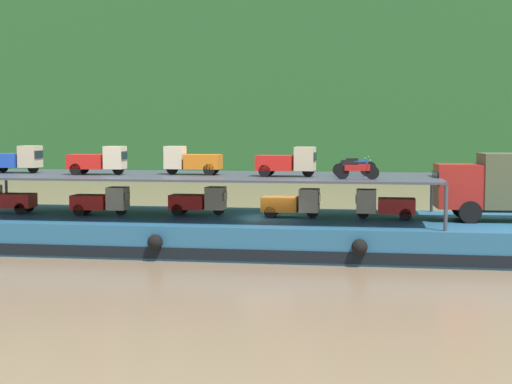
{
  "coord_description": "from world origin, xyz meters",
  "views": [
    {
      "loc": [
        4.87,
        -34.93,
        5.57
      ],
      "look_at": [
        -0.67,
        0.0,
        2.7
      ],
      "focal_mm": 52.1,
      "sensor_mm": 36.0,
      "label": 1
    }
  ],
  "objects_px": {
    "mini_truck_lower_aft": "(101,201)",
    "mini_truck_lower_bow": "(384,204)",
    "mini_truck_upper_stern": "(15,159)",
    "mini_truck_upper_bow": "(287,162)",
    "mini_truck_upper_fore": "(192,160)",
    "mini_truck_upper_mid": "(98,160)",
    "motorcycle_upper_centre": "(353,167)",
    "mini_truck_lower_fore": "(292,203)",
    "motorcycle_upper_port": "(357,169)",
    "cargo_barge": "(270,233)",
    "motorcycle_upper_stbd": "(357,165)",
    "mini_truck_lower_mid": "(199,201)",
    "mini_truck_lower_stern": "(6,199)"
  },
  "relations": [
    {
      "from": "mini_truck_upper_mid",
      "to": "motorcycle_upper_centre",
      "type": "bearing_deg",
      "value": 2.64
    },
    {
      "from": "mini_truck_lower_mid",
      "to": "mini_truck_upper_bow",
      "type": "distance_m",
      "value": 5.06
    },
    {
      "from": "mini_truck_upper_mid",
      "to": "mini_truck_upper_fore",
      "type": "distance_m",
      "value": 4.55
    },
    {
      "from": "mini_truck_lower_aft",
      "to": "motorcycle_upper_centre",
      "type": "height_order",
      "value": "motorcycle_upper_centre"
    },
    {
      "from": "motorcycle_upper_centre",
      "to": "motorcycle_upper_stbd",
      "type": "relative_size",
      "value": 1.0
    },
    {
      "from": "mini_truck_upper_mid",
      "to": "motorcycle_upper_stbd",
      "type": "height_order",
      "value": "mini_truck_upper_mid"
    },
    {
      "from": "cargo_barge",
      "to": "motorcycle_upper_port",
      "type": "xyz_separation_m",
      "value": [
        4.16,
        -2.29,
        3.18
      ]
    },
    {
      "from": "mini_truck_upper_fore",
      "to": "mini_truck_lower_mid",
      "type": "bearing_deg",
      "value": 58.57
    },
    {
      "from": "mini_truck_lower_bow",
      "to": "mini_truck_upper_mid",
      "type": "relative_size",
      "value": 1.0
    },
    {
      "from": "mini_truck_upper_mid",
      "to": "motorcycle_upper_centre",
      "type": "xyz_separation_m",
      "value": [
        12.24,
        0.57,
        -0.26
      ]
    },
    {
      "from": "mini_truck_upper_bow",
      "to": "mini_truck_lower_stern",
      "type": "bearing_deg",
      "value": 177.99
    },
    {
      "from": "mini_truck_lower_mid",
      "to": "motorcycle_upper_stbd",
      "type": "bearing_deg",
      "value": 13.27
    },
    {
      "from": "motorcycle_upper_stbd",
      "to": "mini_truck_upper_bow",
      "type": "bearing_deg",
      "value": -136.38
    },
    {
      "from": "mini_truck_lower_fore",
      "to": "mini_truck_upper_stern",
      "type": "bearing_deg",
      "value": 179.22
    },
    {
      "from": "mini_truck_upper_mid",
      "to": "motorcycle_upper_port",
      "type": "xyz_separation_m",
      "value": [
        12.49,
        -1.74,
        -0.26
      ]
    },
    {
      "from": "mini_truck_upper_fore",
      "to": "mini_truck_upper_bow",
      "type": "relative_size",
      "value": 0.98
    },
    {
      "from": "mini_truck_lower_fore",
      "to": "mini_truck_upper_stern",
      "type": "relative_size",
      "value": 1.0
    },
    {
      "from": "mini_truck_lower_aft",
      "to": "mini_truck_lower_stern",
      "type": "bearing_deg",
      "value": 178.23
    },
    {
      "from": "mini_truck_upper_stern",
      "to": "motorcycle_upper_stbd",
      "type": "height_order",
      "value": "mini_truck_upper_stern"
    },
    {
      "from": "cargo_barge",
      "to": "mini_truck_lower_fore",
      "type": "relative_size",
      "value": 11.78
    },
    {
      "from": "mini_truck_lower_fore",
      "to": "mini_truck_upper_bow",
      "type": "xyz_separation_m",
      "value": [
        -0.15,
        -0.74,
        2.0
      ]
    },
    {
      "from": "mini_truck_upper_fore",
      "to": "motorcycle_upper_stbd",
      "type": "distance_m",
      "value": 8.18
    },
    {
      "from": "mini_truck_lower_aft",
      "to": "mini_truck_upper_stern",
      "type": "bearing_deg",
      "value": 173.03
    },
    {
      "from": "cargo_barge",
      "to": "motorcycle_upper_stbd",
      "type": "xyz_separation_m",
      "value": [
        4.04,
        2.33,
        3.18
      ]
    },
    {
      "from": "mini_truck_upper_bow",
      "to": "mini_truck_upper_fore",
      "type": "bearing_deg",
      "value": 170.61
    },
    {
      "from": "mini_truck_lower_stern",
      "to": "mini_truck_lower_aft",
      "type": "relative_size",
      "value": 1.01
    },
    {
      "from": "mini_truck_lower_aft",
      "to": "mini_truck_lower_fore",
      "type": "bearing_deg",
      "value": 2.4
    },
    {
      "from": "mini_truck_lower_aft",
      "to": "motorcycle_upper_port",
      "type": "bearing_deg",
      "value": -9.0
    },
    {
      "from": "mini_truck_upper_mid",
      "to": "motorcycle_upper_centre",
      "type": "height_order",
      "value": "mini_truck_upper_mid"
    },
    {
      "from": "mini_truck_lower_mid",
      "to": "mini_truck_lower_fore",
      "type": "xyz_separation_m",
      "value": [
        4.64,
        -0.45,
        0.0
      ]
    },
    {
      "from": "mini_truck_lower_mid",
      "to": "motorcycle_upper_port",
      "type": "relative_size",
      "value": 1.45
    },
    {
      "from": "mini_truck_lower_mid",
      "to": "mini_truck_upper_stern",
      "type": "xyz_separation_m",
      "value": [
        -9.49,
        -0.26,
        2.0
      ]
    },
    {
      "from": "mini_truck_lower_fore",
      "to": "motorcycle_upper_port",
      "type": "xyz_separation_m",
      "value": [
        3.1,
        -2.36,
        1.74
      ]
    },
    {
      "from": "mini_truck_upper_stern",
      "to": "motorcycle_upper_port",
      "type": "distance_m",
      "value": 17.42
    },
    {
      "from": "mini_truck_lower_bow",
      "to": "motorcycle_upper_stbd",
      "type": "height_order",
      "value": "motorcycle_upper_stbd"
    },
    {
      "from": "cargo_barge",
      "to": "motorcycle_upper_port",
      "type": "bearing_deg",
      "value": -28.81
    },
    {
      "from": "mini_truck_lower_fore",
      "to": "mini_truck_upper_stern",
      "type": "height_order",
      "value": "mini_truck_upper_stern"
    },
    {
      "from": "mini_truck_lower_aft",
      "to": "motorcycle_upper_stbd",
      "type": "bearing_deg",
      "value": 12.08
    },
    {
      "from": "mini_truck_lower_aft",
      "to": "mini_truck_upper_stern",
      "type": "distance_m",
      "value": 5.21
    },
    {
      "from": "cargo_barge",
      "to": "mini_truck_lower_stern",
      "type": "distance_m",
      "value": 13.48
    },
    {
      "from": "mini_truck_lower_mid",
      "to": "mini_truck_lower_bow",
      "type": "bearing_deg",
      "value": -2.35
    },
    {
      "from": "mini_truck_lower_fore",
      "to": "motorcycle_upper_port",
      "type": "relative_size",
      "value": 1.46
    },
    {
      "from": "mini_truck_upper_stern",
      "to": "mini_truck_upper_mid",
      "type": "distance_m",
      "value": 4.81
    },
    {
      "from": "mini_truck_lower_aft",
      "to": "mini_truck_lower_bow",
      "type": "relative_size",
      "value": 1.0
    },
    {
      "from": "cargo_barge",
      "to": "mini_truck_upper_bow",
      "type": "distance_m",
      "value": 3.62
    },
    {
      "from": "mini_truck_lower_stern",
      "to": "mini_truck_lower_aft",
      "type": "bearing_deg",
      "value": -1.77
    },
    {
      "from": "cargo_barge",
      "to": "motorcycle_upper_stbd",
      "type": "bearing_deg",
      "value": 29.96
    },
    {
      "from": "mini_truck_upper_bow",
      "to": "motorcycle_upper_stbd",
      "type": "xyz_separation_m",
      "value": [
        3.13,
        2.99,
        -0.26
      ]
    },
    {
      "from": "mini_truck_upper_bow",
      "to": "mini_truck_lower_bow",
      "type": "bearing_deg",
      "value": 10.34
    },
    {
      "from": "mini_truck_lower_stern",
      "to": "mini_truck_upper_stern",
      "type": "xyz_separation_m",
      "value": [
        0.32,
        0.43,
        2.0
      ]
    }
  ]
}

